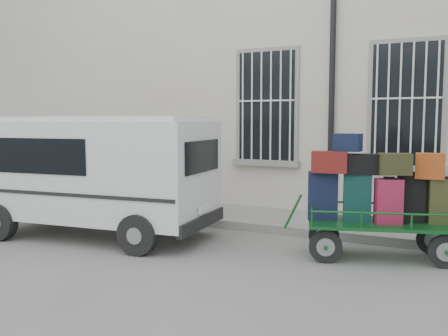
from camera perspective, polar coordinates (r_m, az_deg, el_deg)
ground at (r=7.69m, az=-0.66°, el=-9.36°), size 80.00×80.00×0.00m
building at (r=12.62m, az=10.94°, el=10.11°), size 24.00×5.15×6.00m
sidewalk at (r=9.63m, az=5.33°, el=-5.86°), size 24.00×1.70×0.15m
luggage_cart at (r=7.40m, az=17.29°, el=-3.22°), size 2.43×1.48×1.78m
van at (r=8.70m, az=-14.60°, el=0.00°), size 4.18×2.16×2.03m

